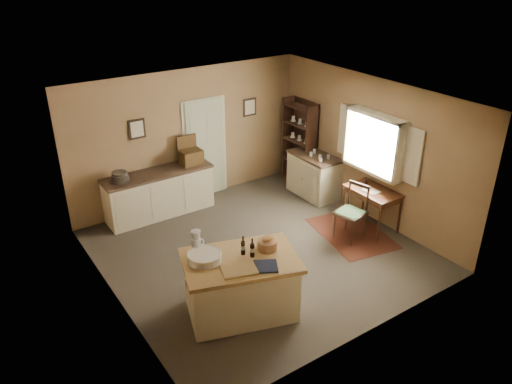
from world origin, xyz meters
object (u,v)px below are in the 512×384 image
Objects in this scene: desk_chair at (350,213)px; work_island at (240,284)px; writing_desk at (373,195)px; right_cabinet at (314,175)px; sideboard at (160,192)px; shelving_unit at (301,143)px.

work_island is at bearing -179.66° from desk_chair.
right_cabinet is (-0.00, 1.65, -0.22)m from writing_desk.
sideboard is at bearing 103.03° from work_island.
shelving_unit reaches higher than sideboard.
sideboard is 2.13× the size of desk_chair.
work_island is 2.79m from desk_chair.
writing_desk is 0.64m from desk_chair.
sideboard is 3.66m from desk_chair.
writing_desk is at bearing -41.29° from sideboard.
right_cabinet is at bearing 53.21° from work_island.
shelving_unit is (3.48, 3.01, 0.45)m from work_island.
work_island is at bearing -139.08° from shelving_unit.
sideboard is (0.29, 3.37, -0.00)m from work_island.
writing_desk is (3.04, -2.67, 0.19)m from sideboard.
shelving_unit is at bearing -6.38° from sideboard.
desk_chair is 2.54m from shelving_unit.
writing_desk is at bearing -5.55° from desk_chair.
desk_chair is 0.88× the size of right_cabinet.
sideboard reaches higher than desk_chair.
work_island is 1.81× the size of desk_chair.
sideboard is 2.16× the size of writing_desk.
work_island reaches higher than writing_desk.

